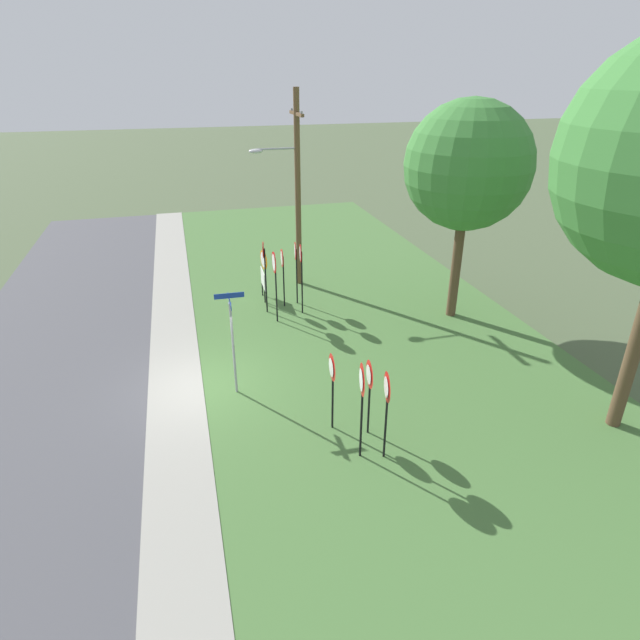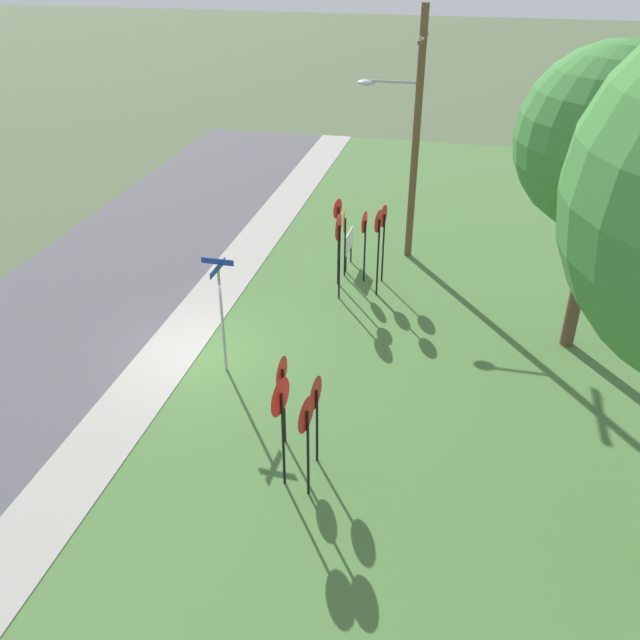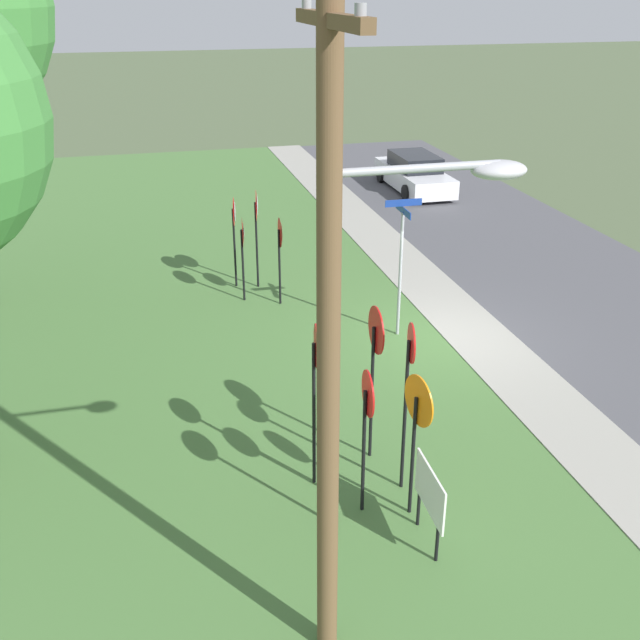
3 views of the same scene
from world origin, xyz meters
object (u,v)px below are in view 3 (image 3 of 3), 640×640
stop_sign_far_right (367,413)px  yield_sign_far_left (235,221)px  utility_pole (342,317)px  stop_sign_center_tall (409,375)px  notice_board (430,495)px  yield_sign_near_right (243,240)px  parked_sedan_distant (414,173)px  stop_sign_far_left (316,372)px  stop_sign_near_right (375,349)px  stop_sign_near_left (331,414)px  street_name_post (401,257)px  yield_sign_near_left (280,241)px  yield_sign_far_right (257,215)px  stop_sign_far_center (417,416)px

stop_sign_far_right → yield_sign_far_left: yield_sign_far_left is taller
utility_pole → stop_sign_center_tall: bearing=-33.9°
yield_sign_far_left → notice_board: 10.63m
yield_sign_near_right → parked_sedan_distant: yield_sign_near_right is taller
parked_sedan_distant → stop_sign_far_left: bearing=154.3°
parked_sedan_distant → stop_sign_near_right: bearing=156.8°
yield_sign_far_left → parked_sedan_distant: size_ratio=0.51×
utility_pole → notice_board: (1.39, -1.70, -3.52)m
stop_sign_near_left → stop_sign_center_tall: (0.54, -1.33, 0.15)m
stop_sign_far_right → utility_pole: utility_pole is taller
stop_sign_far_right → street_name_post: bearing=-20.3°
yield_sign_near_left → stop_sign_near_right: bearing=-175.2°
yield_sign_near_left → stop_sign_near_left: bearing=176.8°
stop_sign_near_left → yield_sign_far_right: 9.58m
stop_sign_near_left → utility_pole: utility_pole is taller
stop_sign_far_right → yield_sign_near_right: stop_sign_far_right is taller
stop_sign_far_right → parked_sedan_distant: (17.98, -7.60, -1.11)m
stop_sign_far_left → utility_pole: 3.97m
stop_sign_center_tall → notice_board: bearing=-173.4°
stop_sign_far_right → stop_sign_near_right: bearing=-18.4°
utility_pole → stop_sign_far_left: bearing=-9.0°
stop_sign_near_right → yield_sign_near_right: bearing=8.8°
stop_sign_far_right → yield_sign_near_left: 8.15m
stop_sign_far_left → notice_board: (-1.76, -1.20, -1.17)m
yield_sign_near_right → notice_board: 9.61m
stop_sign_far_center → yield_sign_far_right: size_ratio=0.90×
stop_sign_near_right → utility_pole: size_ratio=0.34×
street_name_post → stop_sign_far_right: bearing=157.0°
stop_sign_center_tall → yield_sign_far_left: stop_sign_center_tall is taller
stop_sign_far_left → stop_sign_far_right: bearing=-138.2°
stop_sign_far_left → yield_sign_far_right: (8.57, -0.58, -0.05)m
street_name_post → notice_board: (-6.68, 1.93, -1.03)m
yield_sign_far_left → yield_sign_far_right: size_ratio=0.92×
stop_sign_center_tall → yield_sign_far_right: size_ratio=1.10×
utility_pole → yield_sign_far_left: bearing=-2.5°
stop_sign_far_right → stop_sign_center_tall: 0.91m
stop_sign_far_left → parked_sedan_distant: size_ratio=0.59×
stop_sign_near_right → yield_sign_near_left: bearing=2.3°
stop_sign_far_center → stop_sign_far_right: (0.23, 0.68, 0.02)m
stop_sign_far_right → stop_sign_center_tall: stop_sign_center_tall is taller
street_name_post → parked_sedan_distant: bearing=-21.0°
stop_sign_far_center → notice_board: (-0.69, 0.03, -0.86)m
stop_sign_center_tall → street_name_post: bearing=-7.3°
yield_sign_near_left → yield_sign_far_right: size_ratio=0.85×
stop_sign_far_left → stop_sign_far_center: bearing=-122.3°
yield_sign_far_left → parked_sedan_distant: 11.73m
stop_sign_far_left → stop_sign_near_right: bearing=-57.2°
yield_sign_near_right → yield_sign_far_left: yield_sign_far_left is taller
yield_sign_near_left → yield_sign_far_right: yield_sign_far_right is taller
yield_sign_near_right → street_name_post: 4.18m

